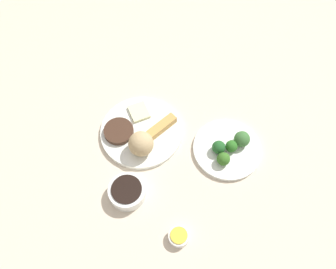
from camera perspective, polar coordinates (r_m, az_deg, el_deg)
tabletop at (r=1.16m, az=-2.95°, el=-1.97°), size 2.20×2.20×0.02m
main_plate at (r=1.17m, az=-4.49°, el=0.44°), size 0.27×0.27×0.02m
rice_scoop at (r=1.09m, az=-4.42°, el=-1.52°), size 0.08×0.08×0.08m
spring_roll at (r=1.15m, az=-1.05°, el=1.29°), size 0.11×0.05×0.03m
crab_rangoon_wonton at (r=1.19m, az=-4.75°, el=3.69°), size 0.07×0.08×0.01m
stir_fry_heap at (r=1.16m, az=-8.04°, el=0.54°), size 0.10×0.10×0.02m
broccoli_plate at (r=1.15m, az=9.61°, el=-2.34°), size 0.22×0.22×0.01m
broccoli_floret_0 at (r=1.13m, az=10.32°, el=-1.89°), size 0.04×0.04×0.04m
broccoli_floret_1 at (r=1.12m, az=8.28°, el=-2.08°), size 0.04×0.04×0.04m
broccoli_floret_2 at (r=1.14m, az=11.98°, el=-0.72°), size 0.05×0.05×0.05m
broccoli_floret_3 at (r=1.10m, az=9.03°, el=-3.95°), size 0.04×0.04×0.04m
soy_sauce_bowl at (r=1.07m, az=-6.67°, el=-9.27°), size 0.11×0.11×0.04m
soy_sauce_bowl_liquid at (r=1.05m, az=-6.80°, el=-8.84°), size 0.09×0.09×0.00m
sauce_ramekin_hot_mustard at (r=1.03m, az=1.76°, el=-16.30°), size 0.06×0.06×0.03m
sauce_ramekin_hot_mustard_liquid at (r=1.02m, az=1.79°, el=-16.11°), size 0.05×0.05×0.00m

